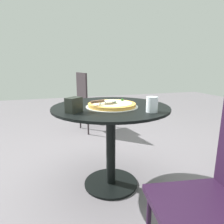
% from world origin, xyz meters
% --- Properties ---
extents(ground_plane, '(10.00, 10.00, 0.00)m').
position_xyz_m(ground_plane, '(0.00, 0.00, 0.00)').
color(ground_plane, slate).
extents(patio_table, '(0.93, 0.93, 0.70)m').
position_xyz_m(patio_table, '(0.00, 0.00, 0.52)').
color(patio_table, black).
rests_on(patio_table, ground).
extents(pizza_on_tray, '(0.41, 0.41, 0.05)m').
position_xyz_m(pizza_on_tray, '(0.03, 0.00, 0.71)').
color(pizza_on_tray, silver).
rests_on(pizza_on_tray, patio_table).
extents(pizza_server, '(0.11, 0.21, 0.02)m').
position_xyz_m(pizza_server, '(0.07, -0.08, 0.75)').
color(pizza_server, silver).
rests_on(pizza_server, pizza_on_tray).
extents(drinking_cup, '(0.08, 0.08, 0.11)m').
position_xyz_m(drinking_cup, '(0.29, 0.21, 0.75)').
color(drinking_cup, silver).
rests_on(drinking_cup, patio_table).
extents(napkin_dispenser, '(0.12, 0.13, 0.10)m').
position_xyz_m(napkin_dispenser, '(0.13, -0.31, 0.75)').
color(napkin_dispenser, black).
rests_on(napkin_dispenser, patio_table).
extents(patio_chair_near, '(0.49, 0.49, 0.91)m').
position_xyz_m(patio_chair_near, '(-1.52, 0.11, 0.51)').
color(patio_chair_near, '#2B2327').
rests_on(patio_chair_near, ground).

